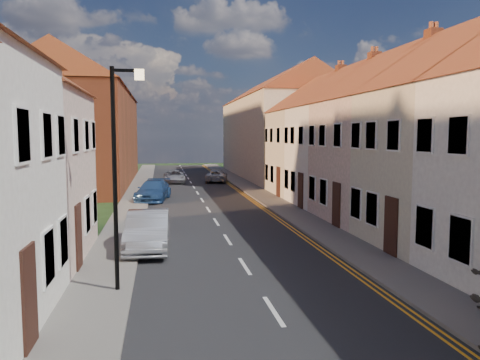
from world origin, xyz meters
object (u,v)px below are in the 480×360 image
car_mid (148,231)px  car_distant_b (217,176)px  lamppost (118,165)px  car_distant (174,177)px  car_far (153,191)px

car_mid → car_distant_b: car_mid is taller
lamppost → car_distant: size_ratio=1.48×
car_mid → car_far: 13.55m
car_mid → car_distant: (1.69, 25.08, -0.16)m
car_mid → car_distant: car_mid is taller
lamppost → car_mid: 5.70m
car_mid → car_distant_b: (5.59, 25.08, -0.16)m
lamppost → car_mid: (0.61, 4.92, -2.81)m
car_mid → car_distant: bearing=87.9°
car_mid → car_far: bearing=91.8°
lamppost → car_mid: bearing=82.9°
lamppost → car_mid: size_ratio=1.36×
car_far → car_distant: (1.69, 11.53, -0.10)m
car_mid → car_far: size_ratio=0.96×
lamppost → car_mid: lamppost is taller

